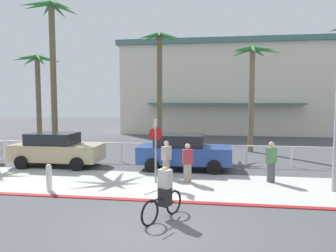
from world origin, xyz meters
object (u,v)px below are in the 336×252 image
Objects in this scene: bollard_0 at (49,177)px; car_tan_1 at (57,149)px; palm_tree_1 at (38,76)px; palm_tree_2 at (52,40)px; pedestrian_0 at (188,165)px; pedestrian_1 at (271,164)px; pedestrian_2 at (166,161)px; stop_sign_bike_lane at (156,142)px; palm_tree_4 at (252,70)px; palm_tree_3 at (159,60)px; car_blue_2 at (183,151)px; cyclist_black_0 at (164,194)px.

car_tan_1 is (-1.85, 4.11, 0.35)m from bollard_0.
car_tan_1 is at bearing 114.26° from bollard_0.
palm_tree_1 is 0.71× the size of palm_tree_2.
pedestrian_1 reaches higher than pedestrian_0.
bollard_0 is 4.76m from pedestrian_2.
pedestrian_1 is at bearing 9.15° from stop_sign_bike_lane.
palm_tree_4 is (8.30, 10.20, 4.71)m from bollard_0.
stop_sign_bike_lane is at bearing -170.85° from pedestrian_1.
palm_tree_2 reaches higher than stop_sign_bike_lane.
palm_tree_4 is 4.28× the size of pedestrian_2.
palm_tree_3 is 8.75m from car_blue_2.
car_blue_2 is (-3.79, -5.87, -4.36)m from palm_tree_4.
palm_tree_4 is (15.24, -0.96, 0.13)m from palm_tree_1.
bollard_0 is 0.60× the size of pedestrian_1.
palm_tree_1 is 18.05m from cyclist_black_0.
palm_tree_2 is at bearing 141.14° from stop_sign_bike_lane.
stop_sign_bike_lane reaches higher than pedestrian_0.
bollard_0 is 0.13× the size of palm_tree_3.
car_tan_1 is 8.88m from cyclist_black_0.
palm_tree_4 reaches higher than stop_sign_bike_lane.
pedestrian_2 is at bearing 34.03° from bollard_0.
cyclist_black_0 is 3.96m from pedestrian_0.
palm_tree_3 reaches higher than palm_tree_1.
palm_tree_3 is 11.73m from pedestrian_1.
pedestrian_0 is at bearing -36.90° from pedestrian_2.
bollard_0 is 0.63× the size of pedestrian_0.
pedestrian_0 is (6.76, -2.18, -0.14)m from car_tan_1.
pedestrian_2 is (-0.98, 0.73, -0.00)m from pedestrian_0.
car_blue_2 is at bearing 2.06° from car_tan_1.
palm_tree_1 reaches higher than bollard_0.
cyclist_black_0 is at bearing -48.83° from palm_tree_1.
pedestrian_0 is (-3.38, -8.28, -4.50)m from palm_tree_4.
palm_tree_4 reaches higher than car_blue_2.
stop_sign_bike_lane reaches higher than car_tan_1.
palm_tree_3 reaches higher than car_blue_2.
car_blue_2 is (4.51, 4.33, 0.35)m from bollard_0.
pedestrian_1 is at bearing -9.36° from car_tan_1.
palm_tree_1 is 1.52× the size of car_blue_2.
palm_tree_3 is 10.85m from pedestrian_0.
palm_tree_4 is (6.10, -0.76, -0.86)m from palm_tree_3.
palm_tree_4 is 10.01m from pedestrian_0.
palm_tree_3 is 1.81× the size of car_blue_2.
palm_tree_3 reaches higher than stop_sign_bike_lane.
palm_tree_2 is 12.59m from palm_tree_4.
palm_tree_3 reaches higher than pedestrian_0.
pedestrian_2 is at bearing 177.10° from pedestrian_1.
car_blue_2 is 6.36m from cyclist_black_0.
stop_sign_bike_lane is at bearing -118.66° from palm_tree_4.
palm_tree_1 is at bearing 149.20° from car_blue_2.
car_tan_1 is at bearing -149.00° from palm_tree_4.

